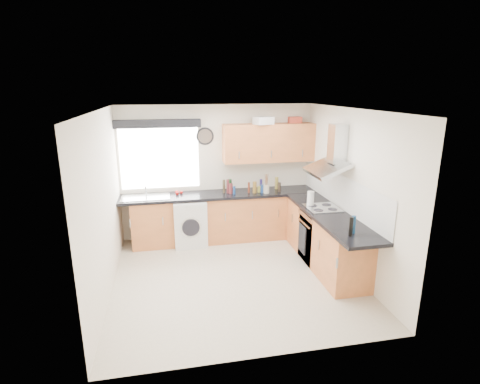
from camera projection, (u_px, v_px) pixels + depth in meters
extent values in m
plane|color=beige|center=(235.00, 277.00, 5.71)|extent=(3.60, 3.60, 0.00)
cube|color=white|center=(234.00, 110.00, 5.04)|extent=(3.60, 3.60, 0.02)
cube|color=silver|center=(217.00, 172.00, 7.08)|extent=(3.60, 0.02, 2.50)
cube|color=silver|center=(268.00, 250.00, 3.68)|extent=(3.60, 0.02, 2.50)
cube|color=silver|center=(103.00, 206.00, 5.04)|extent=(0.02, 3.60, 2.50)
cube|color=silver|center=(350.00, 192.00, 5.72)|extent=(0.02, 3.60, 2.50)
cube|color=silver|center=(160.00, 158.00, 6.79)|extent=(1.40, 0.02, 1.10)
cube|color=black|center=(158.00, 124.00, 6.53)|extent=(1.50, 0.18, 0.14)
cube|color=white|center=(340.00, 191.00, 6.02)|extent=(0.01, 3.00, 0.54)
cube|color=#B26233|center=(215.00, 218.00, 7.00)|extent=(3.00, 0.58, 0.86)
cube|color=#B26233|center=(296.00, 213.00, 7.30)|extent=(0.60, 0.60, 0.86)
cube|color=#B26233|center=(325.00, 239.00, 6.02)|extent=(0.58, 2.10, 0.86)
cube|color=black|center=(220.00, 195.00, 6.89)|extent=(3.60, 0.62, 0.05)
cube|color=black|center=(330.00, 216.00, 5.76)|extent=(0.62, 2.42, 0.05)
cube|color=black|center=(321.00, 236.00, 6.16)|extent=(0.56, 0.58, 0.85)
cube|color=#B8BDC2|center=(323.00, 208.00, 6.03)|extent=(0.52, 0.52, 0.01)
cube|color=#B26233|center=(269.00, 143.00, 6.94)|extent=(1.70, 0.35, 0.70)
cube|color=silver|center=(190.00, 222.00, 6.81)|extent=(0.59, 0.57, 0.85)
cylinder|color=black|center=(205.00, 136.00, 6.83)|extent=(0.32, 0.04, 0.32)
cube|color=silver|center=(263.00, 121.00, 6.70)|extent=(0.38, 0.32, 0.13)
cube|color=#CB4530|center=(295.00, 120.00, 7.02)|extent=(0.26, 0.22, 0.11)
cylinder|color=#A49B85|center=(266.00, 189.00, 6.88)|extent=(0.11, 0.11, 0.15)
cylinder|color=silver|center=(311.00, 199.00, 6.12)|extent=(0.14, 0.14, 0.25)
cylinder|color=#5B2022|center=(231.00, 189.00, 6.85)|extent=(0.07, 0.07, 0.18)
cylinder|color=navy|center=(234.00, 190.00, 6.81)|extent=(0.05, 0.05, 0.15)
cylinder|color=#153D1B|center=(230.00, 185.00, 7.06)|extent=(0.06, 0.06, 0.21)
cylinder|color=navy|center=(261.00, 184.00, 7.16)|extent=(0.05, 0.05, 0.19)
cylinder|color=navy|center=(262.00, 189.00, 6.91)|extent=(0.07, 0.07, 0.15)
cylinder|color=olive|center=(259.00, 189.00, 6.95)|extent=(0.06, 0.06, 0.11)
cylinder|color=maroon|center=(249.00, 188.00, 6.90)|extent=(0.04, 0.04, 0.20)
cylinder|color=#521D21|center=(228.00, 186.00, 6.87)|extent=(0.05, 0.05, 0.26)
cylinder|color=#3B3221|center=(224.00, 186.00, 6.88)|extent=(0.05, 0.05, 0.25)
cylinder|color=olive|center=(277.00, 183.00, 7.15)|extent=(0.07, 0.07, 0.24)
cylinder|color=black|center=(279.00, 187.00, 6.97)|extent=(0.06, 0.06, 0.18)
cylinder|color=brown|center=(255.00, 187.00, 6.89)|extent=(0.07, 0.07, 0.21)
cylinder|color=black|center=(351.00, 227.00, 4.88)|extent=(0.05, 0.05, 0.26)
cylinder|color=navy|center=(353.00, 225.00, 4.97)|extent=(0.06, 0.06, 0.24)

